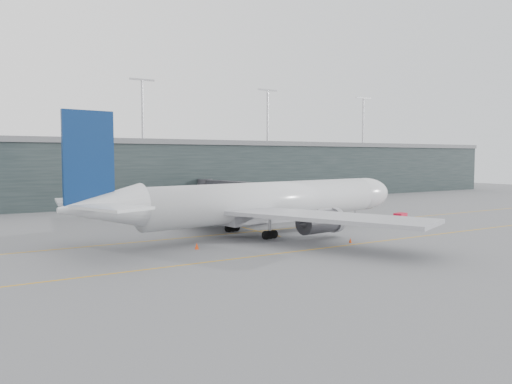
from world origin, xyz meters
TOP-DOWN VIEW (x-y plane):
  - ground at (0.00, 0.00)m, footprint 320.00×320.00m
  - taxiline_a at (0.00, -4.00)m, footprint 160.00×0.25m
  - taxiline_b at (0.00, -20.00)m, footprint 160.00×0.25m
  - taxiline_lead_main at (5.00, 20.00)m, footprint 0.25×60.00m
  - terminal at (-0.00, 58.00)m, footprint 240.00×36.00m
  - main_aircraft at (5.20, -6.15)m, footprint 57.83×53.87m
  - jet_bridge at (20.98, 22.44)m, footprint 8.76×43.08m
  - gse_cart at (31.05, -7.83)m, footprint 2.62×2.05m
  - baggage_dolly at (32.36, -11.24)m, footprint 3.17×2.82m
  - uld_a at (-4.99, 9.90)m, footprint 2.52×2.19m
  - uld_b at (-1.24, 11.18)m, footprint 2.30×1.86m
  - uld_c at (-0.43, 11.10)m, footprint 2.56×2.34m
  - cone_nose at (32.82, -4.46)m, footprint 0.50×0.50m
  - cone_wing_stbd at (9.87, -18.82)m, footprint 0.40×0.40m
  - cone_wing_port at (6.61, 9.46)m, footprint 0.39×0.39m
  - cone_tail at (-8.96, -12.62)m, footprint 0.50×0.50m

SIDE VIEW (x-z plane):
  - ground at x=0.00m, z-range 0.00..0.00m
  - taxiline_a at x=0.00m, z-range 0.00..0.02m
  - taxiline_b at x=0.00m, z-range 0.00..0.02m
  - taxiline_lead_main at x=5.00m, z-range 0.00..0.02m
  - baggage_dolly at x=32.36m, z-range 0.03..0.29m
  - cone_wing_port at x=6.61m, z-range 0.00..0.62m
  - cone_wing_stbd at x=9.87m, z-range 0.00..0.63m
  - cone_nose at x=32.82m, z-range 0.00..0.79m
  - cone_tail at x=-8.96m, z-range 0.00..0.80m
  - gse_cart at x=31.05m, z-range 0.09..1.66m
  - uld_c at x=-0.43m, z-range 0.05..1.94m
  - uld_a at x=-4.99m, z-range 0.05..2.04m
  - uld_b at x=-1.24m, z-range 0.05..2.10m
  - jet_bridge at x=20.98m, z-range 1.47..7.37m
  - main_aircraft at x=5.20m, z-range -3.56..12.67m
  - terminal at x=0.00m, z-range -6.88..22.12m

